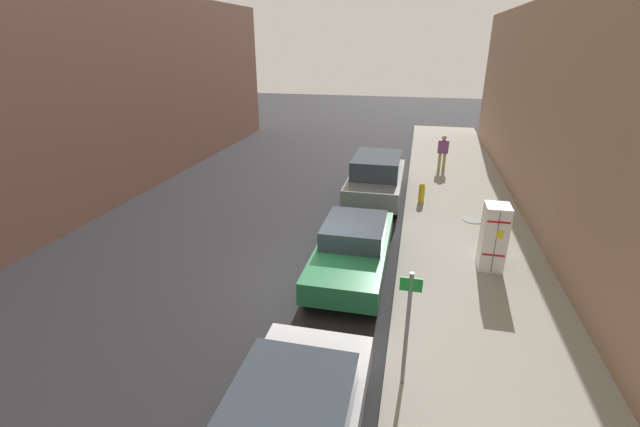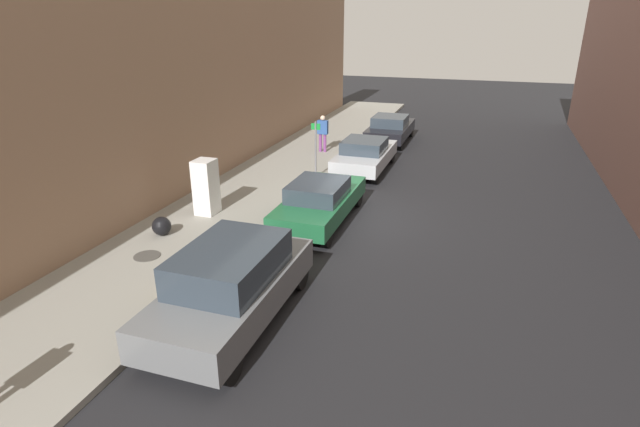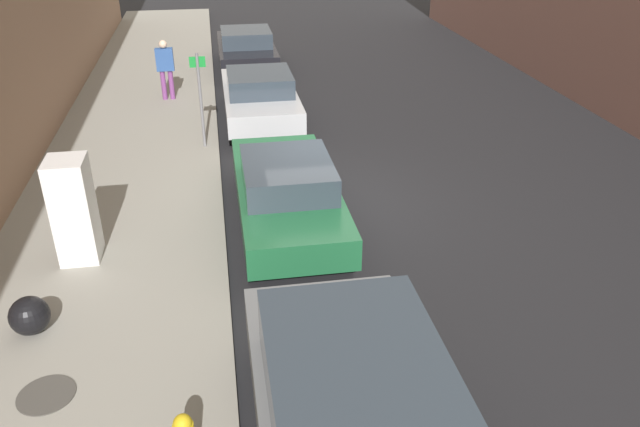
{
  "view_description": "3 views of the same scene",
  "coord_description": "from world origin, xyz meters",
  "px_view_note": "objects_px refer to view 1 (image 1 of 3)",
  "views": [
    {
      "loc": [
        -2.4,
        9.29,
        5.78
      ],
      "look_at": [
        0.23,
        -2.21,
        0.99
      ],
      "focal_mm": 24.0,
      "sensor_mm": 36.0,
      "label": 1
    },
    {
      "loc": [
        3.65,
        -14.62,
        6.08
      ],
      "look_at": [
        -0.7,
        -1.64,
        0.66
      ],
      "focal_mm": 28.0,
      "sensor_mm": 36.0,
      "label": 2
    },
    {
      "loc": [
        -2.14,
        -11.01,
        5.71
      ],
      "look_at": [
        -0.71,
        -2.65,
        1.21
      ],
      "focal_mm": 35.0,
      "sensor_mm": 36.0,
      "label": 3
    }
  ],
  "objects_px": {
    "street_sign_post": "(407,324)",
    "parked_sedan_green": "(353,247)",
    "discarded_refrigerator": "(494,237)",
    "pedestrian_walking_far": "(443,150)",
    "parked_suv_gray": "(376,177)",
    "trash_bag": "(494,230)",
    "fire_hydrant": "(422,193)"
  },
  "relations": [
    {
      "from": "fire_hydrant",
      "to": "parked_sedan_green",
      "type": "bearing_deg",
      "value": 72.15
    },
    {
      "from": "trash_bag",
      "to": "pedestrian_walking_far",
      "type": "xyz_separation_m",
      "value": [
        1.31,
        -7.3,
        0.66
      ]
    },
    {
      "from": "parked_suv_gray",
      "to": "parked_sedan_green",
      "type": "relative_size",
      "value": 1.01
    },
    {
      "from": "street_sign_post",
      "to": "pedestrian_walking_far",
      "type": "height_order",
      "value": "street_sign_post"
    },
    {
      "from": "street_sign_post",
      "to": "parked_suv_gray",
      "type": "relative_size",
      "value": 0.47
    },
    {
      "from": "fire_hydrant",
      "to": "parked_suv_gray",
      "type": "distance_m",
      "value": 1.82
    },
    {
      "from": "trash_bag",
      "to": "parked_suv_gray",
      "type": "distance_m",
      "value": 5.01
    },
    {
      "from": "trash_bag",
      "to": "parked_sedan_green",
      "type": "bearing_deg",
      "value": 34.74
    },
    {
      "from": "pedestrian_walking_far",
      "to": "parked_suv_gray",
      "type": "distance_m",
      "value": 4.97
    },
    {
      "from": "trash_bag",
      "to": "pedestrian_walking_far",
      "type": "height_order",
      "value": "pedestrian_walking_far"
    },
    {
      "from": "street_sign_post",
      "to": "trash_bag",
      "type": "relative_size",
      "value": 4.03
    },
    {
      "from": "street_sign_post",
      "to": "fire_hydrant",
      "type": "bearing_deg",
      "value": -91.48
    },
    {
      "from": "parked_suv_gray",
      "to": "parked_sedan_green",
      "type": "height_order",
      "value": "parked_suv_gray"
    },
    {
      "from": "parked_sedan_green",
      "to": "pedestrian_walking_far",
      "type": "bearing_deg",
      "value": -104.64
    },
    {
      "from": "trash_bag",
      "to": "parked_sedan_green",
      "type": "relative_size",
      "value": 0.12
    },
    {
      "from": "discarded_refrigerator",
      "to": "pedestrian_walking_far",
      "type": "distance_m",
      "value": 9.31
    },
    {
      "from": "street_sign_post",
      "to": "parked_sedan_green",
      "type": "relative_size",
      "value": 0.48
    },
    {
      "from": "fire_hydrant",
      "to": "street_sign_post",
      "type": "bearing_deg",
      "value": 88.52
    },
    {
      "from": "discarded_refrigerator",
      "to": "pedestrian_walking_far",
      "type": "relative_size",
      "value": 1.09
    },
    {
      "from": "street_sign_post",
      "to": "parked_sedan_green",
      "type": "height_order",
      "value": "street_sign_post"
    },
    {
      "from": "discarded_refrigerator",
      "to": "street_sign_post",
      "type": "distance_m",
      "value": 5.18
    },
    {
      "from": "fire_hydrant",
      "to": "trash_bag",
      "type": "xyz_separation_m",
      "value": [
        -2.18,
        2.7,
        -0.11
      ]
    },
    {
      "from": "street_sign_post",
      "to": "parked_suv_gray",
      "type": "xyz_separation_m",
      "value": [
        1.5,
        -9.77,
        -0.51
      ]
    },
    {
      "from": "trash_bag",
      "to": "parked_suv_gray",
      "type": "relative_size",
      "value": 0.12
    },
    {
      "from": "discarded_refrigerator",
      "to": "trash_bag",
      "type": "height_order",
      "value": "discarded_refrigerator"
    },
    {
      "from": "discarded_refrigerator",
      "to": "trash_bag",
      "type": "bearing_deg",
      "value": -100.59
    },
    {
      "from": "discarded_refrigerator",
      "to": "parked_sedan_green",
      "type": "xyz_separation_m",
      "value": [
        3.56,
        0.77,
        -0.32
      ]
    },
    {
      "from": "pedestrian_walking_far",
      "to": "parked_suv_gray",
      "type": "xyz_separation_m",
      "value": [
        2.62,
        4.22,
        -0.19
      ]
    },
    {
      "from": "discarded_refrigerator",
      "to": "parked_sedan_green",
      "type": "relative_size",
      "value": 0.38
    },
    {
      "from": "discarded_refrigerator",
      "to": "parked_sedan_green",
      "type": "bearing_deg",
      "value": 12.18
    },
    {
      "from": "street_sign_post",
      "to": "trash_bag",
      "type": "bearing_deg",
      "value": -109.91
    },
    {
      "from": "discarded_refrigerator",
      "to": "fire_hydrant",
      "type": "height_order",
      "value": "discarded_refrigerator"
    }
  ]
}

